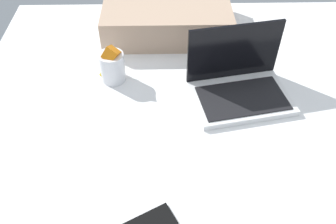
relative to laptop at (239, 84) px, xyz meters
The scene contains 4 objects.
bed_mattress 15.10cm from the laptop, 120.90° to the right, with size 180.00×140.00×18.00cm, color white.
laptop is the anchor object (origin of this frame).
snack_cup 45.11cm from the laptop, 168.44° to the left, with size 9.37×9.00×15.03cm.
pillow 48.51cm from the laptop, 119.82° to the left, with size 52.00×36.00×13.00cm, color tan.
Camera 1 is at (-22.62, -87.53, 104.02)cm, focal length 38.60 mm.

